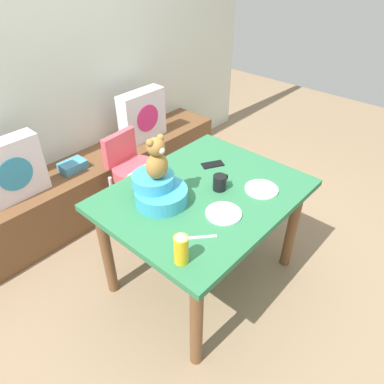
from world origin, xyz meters
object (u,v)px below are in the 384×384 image
Objects in this scene: book_stack at (73,166)px; coffee_mug at (220,182)px; cell_phone at (213,164)px; infant_seat_teal at (159,190)px; highchair at (133,170)px; pillow_floral_left at (10,170)px; dining_table at (204,206)px; ketchup_bottle at (181,248)px; dinner_plate_far at (261,189)px; teddy_bear at (157,159)px; pillow_floral_right at (142,116)px; dinner_plate_near at (224,213)px.

coffee_mug is at bearing -78.56° from book_stack.
infant_seat_teal is at bearing 121.02° from cell_phone.
highchair reaches higher than cell_phone.
infant_seat_teal is (0.39, -1.06, 0.13)m from pillow_floral_left.
ketchup_bottle reaches higher than dining_table.
infant_seat_teal is 1.78× the size of ketchup_bottle.
dining_table is 0.18m from coffee_mug.
dining_table is at bearing -96.35° from highchair.
infant_seat_teal reaches higher than dinner_plate_far.
dinner_plate_far is at bearing -58.71° from pillow_floral_left.
infant_seat_teal is (-0.33, -0.64, 0.29)m from highchair.
coffee_mug is 0.60× the size of dinner_plate_far.
dinner_plate_far is (0.74, 0.03, -0.08)m from ketchup_bottle.
ketchup_bottle is (-0.49, -0.28, 0.19)m from dining_table.
highchair is (0.26, -0.44, 0.03)m from book_stack.
cell_phone is at bearing 29.54° from ketchup_bottle.
pillow_floral_left is at bearing 70.02° from cell_phone.
pillow_floral_right is at bearing 52.83° from teddy_bear.
dining_table is at bearing 150.16° from coffee_mug.
highchair is 5.49× the size of cell_phone.
pillow_floral_right is at bearing 68.90° from coffee_mug.
pillow_floral_right is at bearing 0.00° from pillow_floral_left.
pillow_floral_right reaches higher than dinner_plate_near.
highchair is 3.95× the size of dinner_plate_near.
dinner_plate_far is at bearing -102.59° from pillow_floral_right.
book_stack is 0.25× the size of highchair.
pillow_floral_right is at bearing 54.32° from ketchup_bottle.
pillow_floral_right is 1.56m from dinner_plate_near.
dinner_plate_near is at bearing 8.91° from ketchup_bottle.
coffee_mug is 0.83× the size of cell_phone.
dinner_plate_near is at bearing -66.98° from infant_seat_teal.
dining_table reaches higher than book_stack.
cell_phone is at bearing 1.80° from infant_seat_teal.
infant_seat_teal is at bearing -127.18° from pillow_floral_right.
pillow_floral_right is 1.34m from coffee_mug.
dinner_plate_far reaches higher than dining_table.
highchair reaches higher than dinner_plate_near.
book_stack is 0.80× the size of teddy_bear.
book_stack is at bearing 93.35° from dinner_plate_near.
dinner_plate_near is at bearing 174.85° from dinner_plate_far.
highchair reaches higher than dining_table.
pillow_floral_left is 1.76× the size of teddy_bear.
pillow_floral_right is 1.33× the size of infant_seat_teal.
pillow_floral_left is at bearing 149.98° from highchair.
dinner_plate_far is 1.39× the size of cell_phone.
teddy_bear is at bearing 121.08° from cell_phone.
ketchup_bottle is at bearing 148.76° from cell_phone.
ketchup_bottle reaches higher than dinner_plate_far.
pillow_floral_right is at bearing 52.82° from infant_seat_teal.
infant_seat_teal reaches higher than dinner_plate_near.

